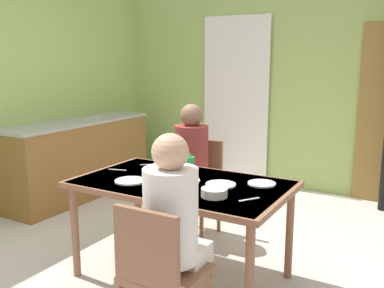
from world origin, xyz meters
The scene contains 21 objects.
ground_plane centered at (0.00, 0.00, 0.00)m, with size 7.07×7.07×0.00m, color beige.
wall_back centered at (0.00, 2.72, 1.28)m, with size 4.42×0.10×2.55m, color #9DBC61.
wall_left centered at (-2.11, 0.68, 1.28)m, with size 0.10×4.08×2.55m, color #99BF5D.
curtain_panel centered at (-0.43, 2.62, 1.07)m, with size 0.90×0.03×2.14m, color white.
kitchen_counter centered at (-1.78, 1.12, 0.45)m, with size 0.61×1.97×0.91m.
dining_table centered at (0.32, 0.04, 0.67)m, with size 1.52×0.90×0.74m.
chair_near_diner centered at (0.67, -0.76, 0.50)m, with size 0.40×0.40×0.87m.
chair_far_diner centered at (0.01, 0.84, 0.50)m, with size 0.40×0.40×0.87m.
person_near_diner centered at (0.67, -0.63, 0.78)m, with size 0.30×0.37×0.77m.
person_far_diner centered at (0.01, 0.71, 0.78)m, with size 0.30×0.37×0.77m.
water_bottle_green_near centered at (0.55, -0.26, 0.88)m, with size 0.08×0.08×0.30m.
serving_bowl_center centered at (0.68, -0.15, 0.76)m, with size 0.17×0.17×0.06m, color silver.
dinner_plate_near_left centered at (0.34, 0.06, 0.74)m, with size 0.21×0.21×0.01m, color white.
dinner_plate_near_right centered at (0.84, 0.26, 0.74)m, with size 0.20×0.20×0.01m, color white.
dinner_plate_far_center centered at (0.00, -0.14, 0.74)m, with size 0.22×0.22×0.01m, color white.
dinner_plate_far_side centered at (0.60, 0.10, 0.74)m, with size 0.21×0.21×0.01m, color white.
drinking_glass_by_near_diner centered at (0.42, -0.25, 0.78)m, with size 0.06×0.06×0.09m, color silver.
bread_plate_sliced centered at (0.15, 0.31, 0.75)m, with size 0.19×0.19×0.02m, color #DBB77A.
cutlery_knife_near centered at (0.90, -0.09, 0.74)m, with size 0.15×0.02×0.00m, color silver.
cutlery_fork_near centered at (-0.18, 0.34, 0.74)m, with size 0.15×0.02×0.00m, color silver.
cutlery_knife_far centered at (-0.29, 0.07, 0.74)m, with size 0.15×0.02×0.00m, color silver.
Camera 1 is at (1.86, -2.48, 1.60)m, focal length 40.03 mm.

